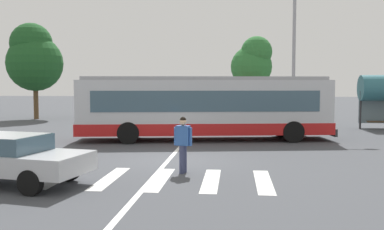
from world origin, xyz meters
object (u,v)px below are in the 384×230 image
background_tree_right (253,63)px  parked_car_blue (126,110)px  city_transit_bus (205,107)px  parked_car_champagne (269,111)px  twin_arm_street_lamp (294,24)px  foreground_sedan (5,156)px  pedestrian_crossing_street (183,141)px  parked_car_red (233,111)px  parked_car_white (196,111)px  background_tree_left (34,58)px  parked_car_silver (161,110)px

background_tree_right → parked_car_blue: bearing=-159.6°
city_transit_bus → parked_car_champagne: bearing=70.5°
city_transit_bus → twin_arm_street_lamp: twin_arm_street_lamp is taller
parked_car_champagne → background_tree_right: bearing=109.1°
foreground_sedan → pedestrian_crossing_street: bearing=23.0°
pedestrian_crossing_street → foreground_sedan: bearing=-157.0°
pedestrian_crossing_street → parked_car_red: bearing=85.6°
parked_car_white → background_tree_left: (-12.60, 0.82, 3.97)m
city_transit_bus → parked_car_silver: size_ratio=2.74×
parked_car_champagne → parked_car_silver: bearing=-179.0°
pedestrian_crossing_street → background_tree_right: 22.57m
pedestrian_crossing_street → parked_car_champagne: 19.42m
background_tree_left → background_tree_right: size_ratio=1.14×
pedestrian_crossing_street → parked_car_champagne: bearing=78.0°
parked_car_champagne → background_tree_left: bearing=179.5°
pedestrian_crossing_street → parked_car_white: bearing=94.0°
city_transit_bus → background_tree_left: size_ratio=1.67×
parked_car_white → twin_arm_street_lamp: size_ratio=0.44×
foreground_sedan → parked_car_champagne: 22.67m
parked_car_silver → parked_car_red: same height
pedestrian_crossing_street → twin_arm_street_lamp: 15.64m
parked_car_blue → parked_car_champagne: same height
city_transit_bus → foreground_sedan: (-4.70, -9.82, -0.82)m
pedestrian_crossing_street → background_tree_left: (-13.87, 19.16, 3.77)m
parked_car_blue → background_tree_left: bearing=175.3°
pedestrian_crossing_street → parked_car_red: (1.45, 18.86, -0.20)m
parked_car_white → twin_arm_street_lamp: bearing=-35.5°
parked_car_champagne → pedestrian_crossing_street: bearing=-102.0°
parked_car_red → parked_car_champagne: (2.59, 0.14, 0.00)m
pedestrian_crossing_street → foreground_sedan: (-4.60, -1.95, -0.20)m
parked_car_silver → background_tree_left: (-9.93, 0.30, 3.97)m
parked_car_red → background_tree_right: (1.52, 3.24, 3.66)m
pedestrian_crossing_street → background_tree_right: background_tree_right is taller
city_transit_bus → pedestrian_crossing_street: (-0.10, -7.86, -0.62)m
foreground_sedan → parked_car_blue: 20.60m
parked_car_champagne → parked_car_blue: bearing=-177.6°
background_tree_left → parked_car_white: bearing=-3.7°
foreground_sedan → background_tree_left: bearing=113.7°
parked_car_white → parked_car_red: 2.78m
parked_car_red → background_tree_right: 5.12m
background_tree_left → pedestrian_crossing_street: bearing=-54.1°
parked_car_white → background_tree_left: 13.23m
twin_arm_street_lamp → city_transit_bus: bearing=-130.0°
foreground_sedan → background_tree_right: background_tree_right is taller
foreground_sedan → parked_car_white: size_ratio=1.04×
pedestrian_crossing_street → parked_car_white: pedestrian_crossing_street is taller
city_transit_bus → parked_car_white: 10.60m
parked_car_silver → parked_car_blue: bearing=-173.3°
city_transit_bus → parked_car_champagne: 11.84m
background_tree_left → parked_car_blue: bearing=-4.7°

